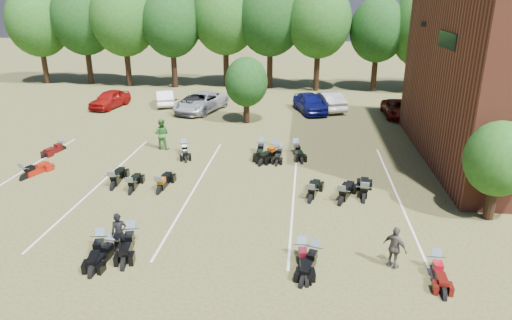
# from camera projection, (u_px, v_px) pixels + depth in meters

# --- Properties ---
(ground) EXTENTS (160.00, 160.00, 0.00)m
(ground) POSITION_uv_depth(u_px,v_px,m) (246.00, 216.00, 20.07)
(ground) COLOR brown
(ground) RESTS_ON ground
(car_0) EXTENTS (2.60, 4.66, 1.50)m
(car_0) POSITION_uv_depth(u_px,v_px,m) (110.00, 99.00, 39.06)
(car_0) COLOR maroon
(car_0) RESTS_ON ground
(car_1) EXTENTS (2.64, 4.29, 1.34)m
(car_1) POSITION_uv_depth(u_px,v_px,m) (165.00, 98.00, 39.97)
(car_1) COLOR white
(car_1) RESTS_ON ground
(car_2) EXTENTS (4.23, 6.19, 1.57)m
(car_2) POSITION_uv_depth(u_px,v_px,m) (201.00, 102.00, 37.72)
(car_2) COLOR gray
(car_2) RESTS_ON ground
(car_3) EXTENTS (3.18, 4.88, 1.31)m
(car_3) POSITION_uv_depth(u_px,v_px,m) (198.00, 102.00, 38.43)
(car_3) COLOR black
(car_3) RESTS_ON ground
(car_4) EXTENTS (3.27, 5.07, 1.61)m
(car_4) POSITION_uv_depth(u_px,v_px,m) (310.00, 103.00, 37.45)
(car_4) COLOR #0D1060
(car_4) RESTS_ON ground
(car_5) EXTENTS (3.17, 5.02, 1.56)m
(car_5) POSITION_uv_depth(u_px,v_px,m) (327.00, 101.00, 38.29)
(car_5) COLOR beige
(car_5) RESTS_ON ground
(car_6) EXTENTS (2.24, 4.67, 1.28)m
(car_6) POSITION_uv_depth(u_px,v_px,m) (398.00, 109.00, 36.21)
(car_6) COLOR #530904
(car_6) RESTS_ON ground
(car_7) EXTENTS (2.30, 4.61, 1.29)m
(car_7) POSITION_uv_depth(u_px,v_px,m) (418.00, 106.00, 37.10)
(car_7) COLOR #37373C
(car_7) RESTS_ON ground
(person_black) EXTENTS (0.67, 0.56, 1.57)m
(person_black) POSITION_uv_depth(u_px,v_px,m) (119.00, 233.00, 17.09)
(person_black) COLOR black
(person_black) RESTS_ON ground
(person_green) EXTENTS (0.98, 0.78, 1.96)m
(person_green) POSITION_uv_depth(u_px,v_px,m) (162.00, 134.00, 28.49)
(person_green) COLOR #2B6927
(person_green) RESTS_ON ground
(person_grey) EXTENTS (0.95, 0.94, 1.61)m
(person_grey) POSITION_uv_depth(u_px,v_px,m) (395.00, 248.00, 16.06)
(person_grey) COLOR #504B45
(person_grey) RESTS_ON ground
(motorcycle_1) EXTENTS (1.15, 2.32, 1.24)m
(motorcycle_1) POSITION_uv_depth(u_px,v_px,m) (102.00, 250.00, 17.42)
(motorcycle_1) COLOR black
(motorcycle_1) RESTS_ON ground
(motorcycle_2) EXTENTS (1.18, 2.42, 1.29)m
(motorcycle_2) POSITION_uv_depth(u_px,v_px,m) (132.00, 243.00, 17.93)
(motorcycle_2) COLOR black
(motorcycle_2) RESTS_ON ground
(motorcycle_3) EXTENTS (0.77, 2.05, 1.12)m
(motorcycle_3) POSITION_uv_depth(u_px,v_px,m) (113.00, 253.00, 17.24)
(motorcycle_3) COLOR black
(motorcycle_3) RESTS_ON ground
(motorcycle_4) EXTENTS (1.21, 2.23, 1.19)m
(motorcycle_4) POSITION_uv_depth(u_px,v_px,m) (314.00, 261.00, 16.72)
(motorcycle_4) COLOR black
(motorcycle_4) RESTS_ON ground
(motorcycle_5) EXTENTS (0.94, 2.21, 1.20)m
(motorcycle_5) POSITION_uv_depth(u_px,v_px,m) (301.00, 258.00, 16.90)
(motorcycle_5) COLOR black
(motorcycle_5) RESTS_ON ground
(motorcycle_6) EXTENTS (0.80, 2.11, 1.15)m
(motorcycle_6) POSITION_uv_depth(u_px,v_px,m) (435.00, 271.00, 16.14)
(motorcycle_6) COLOR #490D0A
(motorcycle_6) RESTS_ON ground
(motorcycle_7) EXTENTS (1.37, 2.41, 1.28)m
(motorcycle_7) POSITION_uv_depth(u_px,v_px,m) (25.00, 179.00, 24.12)
(motorcycle_7) COLOR maroon
(motorcycle_7) RESTS_ON ground
(motorcycle_8) EXTENTS (0.81, 2.34, 1.29)m
(motorcycle_8) POSITION_uv_depth(u_px,v_px,m) (160.00, 192.00, 22.49)
(motorcycle_8) COLOR black
(motorcycle_8) RESTS_ON ground
(motorcycle_9) EXTENTS (1.02, 2.51, 1.36)m
(motorcycle_9) POSITION_uv_depth(u_px,v_px,m) (113.00, 188.00, 22.98)
(motorcycle_9) COLOR black
(motorcycle_9) RESTS_ON ground
(motorcycle_10) EXTENTS (0.91, 2.25, 1.22)m
(motorcycle_10) POSITION_uv_depth(u_px,v_px,m) (131.00, 193.00, 22.45)
(motorcycle_10) COLOR black
(motorcycle_10) RESTS_ON ground
(motorcycle_11) EXTENTS (1.21, 2.45, 1.31)m
(motorcycle_11) POSITION_uv_depth(u_px,v_px,m) (310.00, 201.00, 21.55)
(motorcycle_11) COLOR black
(motorcycle_11) RESTS_ON ground
(motorcycle_12) EXTENTS (1.11, 2.60, 1.40)m
(motorcycle_12) POSITION_uv_depth(u_px,v_px,m) (363.00, 201.00, 21.60)
(motorcycle_12) COLOR black
(motorcycle_12) RESTS_ON ground
(motorcycle_13) EXTENTS (1.55, 2.57, 1.36)m
(motorcycle_13) POSITION_uv_depth(u_px,v_px,m) (341.00, 203.00, 21.31)
(motorcycle_13) COLOR black
(motorcycle_13) RESTS_ON ground
(motorcycle_14) EXTENTS (1.12, 2.14, 1.14)m
(motorcycle_14) POSITION_uv_depth(u_px,v_px,m) (63.00, 150.00, 28.62)
(motorcycle_14) COLOR #44090A
(motorcycle_14) RESTS_ON ground
(motorcycle_16) EXTENTS (1.33, 2.31, 1.22)m
(motorcycle_16) POSITION_uv_depth(u_px,v_px,m) (184.00, 153.00, 28.12)
(motorcycle_16) COLOR black
(motorcycle_16) RESTS_ON ground
(motorcycle_17) EXTENTS (1.60, 2.63, 1.40)m
(motorcycle_17) POSITION_uv_depth(u_px,v_px,m) (274.00, 155.00, 27.65)
(motorcycle_17) COLOR black
(motorcycle_17) RESTS_ON ground
(motorcycle_18) EXTENTS (0.83, 2.47, 1.37)m
(motorcycle_18) POSITION_uv_depth(u_px,v_px,m) (261.00, 152.00, 28.17)
(motorcycle_18) COLOR black
(motorcycle_18) RESTS_ON ground
(motorcycle_19) EXTENTS (0.80, 2.11, 1.15)m
(motorcycle_19) POSITION_uv_depth(u_px,v_px,m) (280.00, 156.00, 27.48)
(motorcycle_19) COLOR black
(motorcycle_19) RESTS_ON ground
(motorcycle_20) EXTENTS (1.21, 2.42, 1.29)m
(motorcycle_20) POSITION_uv_depth(u_px,v_px,m) (296.00, 153.00, 28.03)
(motorcycle_20) COLOR black
(motorcycle_20) RESTS_ON ground
(tree_line) EXTENTS (56.00, 6.00, 9.79)m
(tree_line) POSITION_uv_depth(u_px,v_px,m) (274.00, 25.00, 45.08)
(tree_line) COLOR black
(tree_line) RESTS_ON ground
(young_tree_near_building) EXTENTS (2.80, 2.80, 4.16)m
(young_tree_near_building) POSITION_uv_depth(u_px,v_px,m) (499.00, 159.00, 18.98)
(young_tree_near_building) COLOR black
(young_tree_near_building) RESTS_ON ground
(young_tree_midfield) EXTENTS (3.20, 3.20, 4.70)m
(young_tree_midfield) POSITION_uv_depth(u_px,v_px,m) (246.00, 82.00, 33.68)
(young_tree_midfield) COLOR black
(young_tree_midfield) RESTS_ON ground
(parking_lines) EXTENTS (20.10, 14.00, 0.01)m
(parking_lines) POSITION_uv_depth(u_px,v_px,m) (196.00, 187.00, 23.17)
(parking_lines) COLOR silver
(parking_lines) RESTS_ON ground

